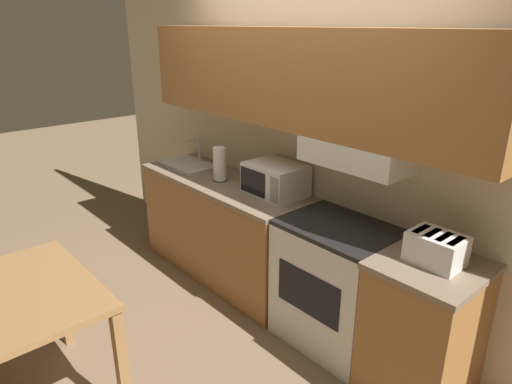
{
  "coord_description": "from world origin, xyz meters",
  "views": [
    {
      "loc": [
        2.23,
        -2.46,
        2.12
      ],
      "look_at": [
        0.05,
        -0.54,
        1.03
      ],
      "focal_mm": 32.0,
      "sensor_mm": 36.0,
      "label": 1
    }
  ],
  "objects": [
    {
      "name": "ground_plane",
      "position": [
        0.0,
        0.0,
        0.0
      ],
      "size": [
        16.0,
        16.0,
        0.0
      ],
      "primitive_type": "plane",
      "color": "#7F664C"
    },
    {
      "name": "wall_back",
      "position": [
        0.02,
        -0.07,
        1.5
      ],
      "size": [
        5.39,
        0.38,
        2.55
      ],
      "color": "beige",
      "rests_on": "ground_plane"
    },
    {
      "name": "lower_counter_main",
      "position": [
        -0.65,
        -0.29,
        0.44
      ],
      "size": [
        1.7,
        0.59,
        0.88
      ],
      "color": "#A36B38",
      "rests_on": "ground_plane"
    },
    {
      "name": "lower_counter_right_stub",
      "position": [
        1.23,
        -0.29,
        0.44
      ],
      "size": [
        0.56,
        0.59,
        0.88
      ],
      "color": "#A36B38",
      "rests_on": "ground_plane"
    },
    {
      "name": "stove_range",
      "position": [
        0.57,
        -0.28,
        0.44
      ],
      "size": [
        0.74,
        0.56,
        0.88
      ],
      "color": "white",
      "rests_on": "ground_plane"
    },
    {
      "name": "microwave",
      "position": [
        -0.11,
        -0.2,
        1.0
      ],
      "size": [
        0.43,
        0.34,
        0.24
      ],
      "color": "white",
      "rests_on": "lower_counter_main"
    },
    {
      "name": "toaster",
      "position": [
        1.23,
        -0.27,
        0.97
      ],
      "size": [
        0.3,
        0.22,
        0.17
      ],
      "color": "white",
      "rests_on": "lower_counter_right_stub"
    },
    {
      "name": "sink_basin",
      "position": [
        -1.17,
        -0.29,
        0.9
      ],
      "size": [
        0.52,
        0.34,
        0.24
      ],
      "color": "#B7BABF",
      "rests_on": "lower_counter_main"
    },
    {
      "name": "paper_towel_roll",
      "position": [
        -0.66,
        -0.31,
        1.02
      ],
      "size": [
        0.12,
        0.12,
        0.28
      ],
      "color": "black",
      "rests_on": "lower_counter_main"
    },
    {
      "name": "dining_table",
      "position": [
        -0.18,
        -2.04,
        0.65
      ],
      "size": [
        0.98,
        0.75,
        0.77
      ],
      "color": "#9E7042",
      "rests_on": "ground_plane"
    }
  ]
}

